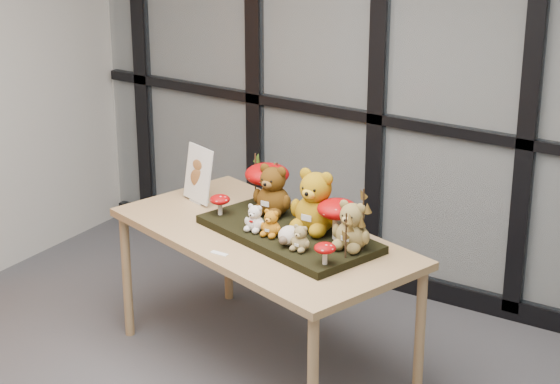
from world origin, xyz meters
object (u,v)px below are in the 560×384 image
Objects in this scene: mushroom_back_right at (337,217)px; sign_holder at (198,177)px; bear_small_yellow at (271,222)px; mushroom_back_left at (267,184)px; mushroom_front_left at (220,204)px; display_table at (264,246)px; bear_white_bow at (255,216)px; bear_brown_medium at (273,187)px; bear_tan_back at (352,223)px; bear_beige_small at (301,236)px; plush_cream_hedgehog at (289,235)px; diorama_tray at (289,234)px; bear_pooh_yellow at (316,197)px; mushroom_front_right at (325,253)px.

mushroom_back_right is 0.71× the size of sign_holder.
sign_holder is (-0.63, 0.26, 0.03)m from bear_small_yellow.
mushroom_back_left is 2.19× the size of mushroom_front_left.
bear_small_yellow reaches higher than display_table.
bear_white_bow reaches higher than display_table.
mushroom_back_left is (-0.08, 0.07, -0.02)m from bear_brown_medium.
bear_tan_back is 0.83× the size of sign_holder.
mushroom_front_left is (-0.28, 0.01, 0.16)m from display_table.
plush_cream_hedgehog is (-0.08, 0.03, -0.02)m from bear_beige_small.
bear_white_bow reaches higher than plush_cream_hedgehog.
bear_brown_medium is 1.94× the size of bear_white_bow.
mushroom_front_left is at bearing -179.00° from bear_beige_small.
bear_small_yellow is (-0.04, -0.10, 0.09)m from diorama_tray.
mushroom_back_right is (0.08, 0.21, 0.04)m from bear_beige_small.
bear_pooh_yellow is (0.11, 0.07, 0.19)m from diorama_tray.
bear_beige_small is 0.23m from mushroom_back_right.
bear_brown_medium is (-0.29, 0.07, -0.03)m from bear_pooh_yellow.
bear_tan_back is at bearing 13.19° from diorama_tray.
bear_pooh_yellow is 0.54m from mushroom_front_left.
bear_tan_back is 0.51m from bear_white_bow.
bear_brown_medium is 2.83× the size of plush_cream_hedgehog.
bear_pooh_yellow reaches higher than sign_holder.
bear_white_bow is (-0.10, 0.01, 0.00)m from bear_small_yellow.
diorama_tray is 6.20× the size of bear_small_yellow.
bear_white_bow is at bearing -16.88° from mushroom_front_left.
sign_holder is (-0.92, 0.12, -0.00)m from mushroom_back_right.
bear_small_yellow is at bearing -112.43° from bear_pooh_yellow.
bear_tan_back reaches higher than display_table.
bear_tan_back is 1.86× the size of bear_beige_small.
mushroom_back_right is at bearing 169.00° from bear_tan_back.
display_table is 0.55m from bear_tan_back.
bear_tan_back reaches higher than bear_beige_small.
plush_cream_hedgehog is at bearing -130.01° from mushroom_back_right.
diorama_tray is at bearing 139.27° from plush_cream_hedgehog.
diorama_tray is 0.26m from bear_beige_small.
bear_brown_medium is at bearing -40.11° from mushroom_back_left.
diorama_tray is 2.67× the size of bear_pooh_yellow.
bear_pooh_yellow reaches higher than plush_cream_hedgehog.
diorama_tray is at bearing -171.70° from mushroom_back_right.
bear_tan_back is 0.77m from mushroom_front_left.
bear_small_yellow is (0.10, -0.08, 0.18)m from display_table.
mushroom_back_left is at bearing 156.82° from bear_brown_medium.
plush_cream_hedgehog is 0.40× the size of mushroom_back_left.
display_table is 0.36m from mushroom_back_left.
bear_brown_medium is 1.13× the size of mushroom_back_left.
bear_brown_medium is at bearing 150.39° from plush_cream_hedgehog.
display_table is 11.76× the size of bear_white_bow.
bear_pooh_yellow is 0.28m from bear_tan_back.
bear_small_yellow is 0.22m from bear_beige_small.
mushroom_front_right is at bearing -76.82° from bear_tan_back.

